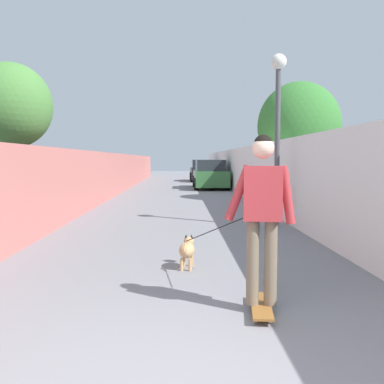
{
  "coord_description": "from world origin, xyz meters",
  "views": [
    {
      "loc": [
        -2.33,
        -0.06,
        1.56
      ],
      "look_at": [
        4.77,
        -0.27,
        1.0
      ],
      "focal_mm": 38.79,
      "sensor_mm": 36.0,
      "label": 1
    }
  ],
  "objects_px": {
    "tree_left_near": "(11,106)",
    "dog": "(187,249)",
    "skateboard": "(261,306)",
    "tree_right_far": "(299,126)",
    "car_near": "(210,175)",
    "lamp_post": "(278,108)",
    "person_skateboarder": "(262,206)",
    "car_far": "(203,171)"
  },
  "relations": [
    {
      "from": "lamp_post",
      "to": "person_skateboarder",
      "type": "distance_m",
      "value": 5.73
    },
    {
      "from": "tree_right_far",
      "to": "car_far",
      "type": "bearing_deg",
      "value": 10.89
    },
    {
      "from": "lamp_post",
      "to": "person_skateboarder",
      "type": "height_order",
      "value": "lamp_post"
    },
    {
      "from": "tree_right_far",
      "to": "car_near",
      "type": "distance_m",
      "value": 7.79
    },
    {
      "from": "lamp_post",
      "to": "dog",
      "type": "bearing_deg",
      "value": 149.37
    },
    {
      "from": "tree_left_near",
      "to": "dog",
      "type": "bearing_deg",
      "value": -134.62
    },
    {
      "from": "lamp_post",
      "to": "car_near",
      "type": "bearing_deg",
      "value": 2.67
    },
    {
      "from": "tree_left_near",
      "to": "tree_right_far",
      "type": "bearing_deg",
      "value": -56.52
    },
    {
      "from": "tree_left_near",
      "to": "car_far",
      "type": "distance_m",
      "value": 20.8
    },
    {
      "from": "tree_right_far",
      "to": "dog",
      "type": "height_order",
      "value": "tree_right_far"
    },
    {
      "from": "tree_left_near",
      "to": "person_skateboarder",
      "type": "distance_m",
      "value": 7.63
    },
    {
      "from": "car_near",
      "to": "lamp_post",
      "type": "bearing_deg",
      "value": -177.33
    },
    {
      "from": "dog",
      "to": "tree_left_near",
      "type": "bearing_deg",
      "value": 45.38
    },
    {
      "from": "tree_left_near",
      "to": "person_skateboarder",
      "type": "xyz_separation_m",
      "value": [
        -5.73,
        -4.75,
        -1.69
      ]
    },
    {
      "from": "person_skateboarder",
      "to": "car_near",
      "type": "distance_m",
      "value": 18.23
    },
    {
      "from": "tree_right_far",
      "to": "skateboard",
      "type": "xyz_separation_m",
      "value": [
        -11.23,
        3.57,
        -2.72
      ]
    },
    {
      "from": "person_skateboarder",
      "to": "dog",
      "type": "bearing_deg",
      "value": 22.36
    },
    {
      "from": "tree_left_near",
      "to": "car_far",
      "type": "xyz_separation_m",
      "value": [
        19.95,
        -5.54,
        -2.07
      ]
    },
    {
      "from": "lamp_post",
      "to": "car_far",
      "type": "distance_m",
      "value": 20.46
    },
    {
      "from": "skateboard",
      "to": "lamp_post",
      "type": "bearing_deg",
      "value": -14.63
    },
    {
      "from": "lamp_post",
      "to": "skateboard",
      "type": "relative_size",
      "value": 4.79
    },
    {
      "from": "lamp_post",
      "to": "tree_right_far",
      "type": "bearing_deg",
      "value": -20.23
    },
    {
      "from": "tree_right_far",
      "to": "lamp_post",
      "type": "bearing_deg",
      "value": 159.77
    },
    {
      "from": "tree_left_near",
      "to": "skateboard",
      "type": "distance_m",
      "value": 7.92
    },
    {
      "from": "person_skateboarder",
      "to": "car_near",
      "type": "relative_size",
      "value": 0.41
    },
    {
      "from": "tree_left_near",
      "to": "dog",
      "type": "height_order",
      "value": "tree_left_near"
    },
    {
      "from": "person_skateboarder",
      "to": "tree_right_far",
      "type": "bearing_deg",
      "value": -17.62
    },
    {
      "from": "tree_left_near",
      "to": "lamp_post",
      "type": "bearing_deg",
      "value": -93.81
    },
    {
      "from": "car_far",
      "to": "lamp_post",
      "type": "bearing_deg",
      "value": -178.31
    },
    {
      "from": "dog",
      "to": "car_near",
      "type": "relative_size",
      "value": 0.5
    },
    {
      "from": "tree_left_near",
      "to": "car_near",
      "type": "height_order",
      "value": "tree_left_near"
    },
    {
      "from": "tree_right_far",
      "to": "skateboard",
      "type": "height_order",
      "value": "tree_right_far"
    },
    {
      "from": "tree_left_near",
      "to": "tree_right_far",
      "type": "relative_size",
      "value": 0.86
    },
    {
      "from": "dog",
      "to": "car_far",
      "type": "height_order",
      "value": "car_far"
    },
    {
      "from": "tree_right_far",
      "to": "car_near",
      "type": "height_order",
      "value": "tree_right_far"
    },
    {
      "from": "tree_right_far",
      "to": "car_far",
      "type": "distance_m",
      "value": 14.86
    },
    {
      "from": "lamp_post",
      "to": "person_skateboarder",
      "type": "relative_size",
      "value": 2.28
    },
    {
      "from": "tree_right_far",
      "to": "car_near",
      "type": "xyz_separation_m",
      "value": [
        6.98,
        2.78,
        -2.07
      ]
    },
    {
      "from": "tree_right_far",
      "to": "person_skateboarder",
      "type": "bearing_deg",
      "value": 162.38
    },
    {
      "from": "skateboard",
      "to": "car_far",
      "type": "relative_size",
      "value": 0.21
    },
    {
      "from": "lamp_post",
      "to": "skateboard",
      "type": "xyz_separation_m",
      "value": [
        -5.32,
        1.39,
        -2.65
      ]
    },
    {
      "from": "car_near",
      "to": "car_far",
      "type": "relative_size",
      "value": 1.07
    }
  ]
}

